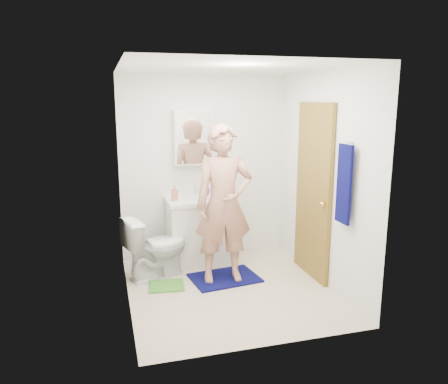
# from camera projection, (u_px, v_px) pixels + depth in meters

# --- Properties ---
(floor) EXTENTS (2.20, 2.40, 0.02)m
(floor) POSITION_uv_depth(u_px,v_px,m) (229.00, 290.00, 4.89)
(floor) COLOR beige
(floor) RESTS_ON ground
(ceiling) EXTENTS (2.20, 2.40, 0.02)m
(ceiling) POSITION_uv_depth(u_px,v_px,m) (230.00, 66.00, 4.39)
(ceiling) COLOR white
(ceiling) RESTS_ON ground
(wall_back) EXTENTS (2.20, 0.02, 2.40)m
(wall_back) POSITION_uv_depth(u_px,v_px,m) (204.00, 167.00, 5.78)
(wall_back) COLOR white
(wall_back) RESTS_ON ground
(wall_front) EXTENTS (2.20, 0.02, 2.40)m
(wall_front) POSITION_uv_depth(u_px,v_px,m) (272.00, 212.00, 3.50)
(wall_front) COLOR white
(wall_front) RESTS_ON ground
(wall_left) EXTENTS (0.02, 2.40, 2.40)m
(wall_left) POSITION_uv_depth(u_px,v_px,m) (123.00, 190.00, 4.35)
(wall_left) COLOR white
(wall_left) RESTS_ON ground
(wall_right) EXTENTS (0.02, 2.40, 2.40)m
(wall_right) POSITION_uv_depth(u_px,v_px,m) (323.00, 179.00, 4.93)
(wall_right) COLOR white
(wall_right) RESTS_ON ground
(vanity_cabinet) EXTENTS (0.75, 0.55, 0.80)m
(vanity_cabinet) POSITION_uv_depth(u_px,v_px,m) (198.00, 232.00, 5.63)
(vanity_cabinet) COLOR white
(vanity_cabinet) RESTS_ON floor
(countertop) EXTENTS (0.79, 0.59, 0.05)m
(countertop) POSITION_uv_depth(u_px,v_px,m) (198.00, 200.00, 5.54)
(countertop) COLOR white
(countertop) RESTS_ON vanity_cabinet
(sink_basin) EXTENTS (0.40, 0.40, 0.03)m
(sink_basin) POSITION_uv_depth(u_px,v_px,m) (198.00, 199.00, 5.54)
(sink_basin) COLOR white
(sink_basin) RESTS_ON countertop
(faucet) EXTENTS (0.03, 0.03, 0.12)m
(faucet) POSITION_uv_depth(u_px,v_px,m) (195.00, 191.00, 5.69)
(faucet) COLOR silver
(faucet) RESTS_ON countertop
(medicine_cabinet) EXTENTS (0.50, 0.12, 0.70)m
(medicine_cabinet) POSITION_uv_depth(u_px,v_px,m) (193.00, 138.00, 5.59)
(medicine_cabinet) COLOR white
(medicine_cabinet) RESTS_ON wall_back
(mirror_panel) EXTENTS (0.46, 0.01, 0.66)m
(mirror_panel) POSITION_uv_depth(u_px,v_px,m) (194.00, 138.00, 5.53)
(mirror_panel) COLOR white
(mirror_panel) RESTS_ON wall_back
(door) EXTENTS (0.05, 0.80, 2.05)m
(door) POSITION_uv_depth(u_px,v_px,m) (313.00, 192.00, 5.10)
(door) COLOR olive
(door) RESTS_ON ground
(door_knob) EXTENTS (0.07, 0.07, 0.07)m
(door_knob) POSITION_uv_depth(u_px,v_px,m) (323.00, 204.00, 4.80)
(door_knob) COLOR gold
(door_knob) RESTS_ON door
(towel) EXTENTS (0.03, 0.24, 0.80)m
(towel) POSITION_uv_depth(u_px,v_px,m) (344.00, 184.00, 4.36)
(towel) COLOR #070948
(towel) RESTS_ON wall_right
(towel_hook) EXTENTS (0.06, 0.02, 0.02)m
(towel_hook) POSITION_uv_depth(u_px,v_px,m) (350.00, 142.00, 4.29)
(towel_hook) COLOR silver
(towel_hook) RESTS_ON wall_right
(toilet) EXTENTS (0.83, 0.62, 0.75)m
(toilet) POSITION_uv_depth(u_px,v_px,m) (156.00, 247.00, 5.15)
(toilet) COLOR white
(toilet) RESTS_ON floor
(bath_mat) EXTENTS (0.84, 0.65, 0.02)m
(bath_mat) POSITION_uv_depth(u_px,v_px,m) (225.00, 278.00, 5.16)
(bath_mat) COLOR #070948
(bath_mat) RESTS_ON floor
(green_rug) EXTENTS (0.43, 0.38, 0.02)m
(green_rug) POSITION_uv_depth(u_px,v_px,m) (166.00, 286.00, 4.95)
(green_rug) COLOR #479331
(green_rug) RESTS_ON floor
(soap_dispenser) EXTENTS (0.10, 0.10, 0.19)m
(soap_dispenser) POSITION_uv_depth(u_px,v_px,m) (174.00, 193.00, 5.41)
(soap_dispenser) COLOR #BB6757
(soap_dispenser) RESTS_ON countertop
(toothbrush_cup) EXTENTS (0.13, 0.13, 0.09)m
(toothbrush_cup) POSITION_uv_depth(u_px,v_px,m) (205.00, 192.00, 5.69)
(toothbrush_cup) COLOR #853D86
(toothbrush_cup) RESTS_ON countertop
(man) EXTENTS (0.68, 0.47, 1.80)m
(man) POSITION_uv_depth(u_px,v_px,m) (224.00, 204.00, 4.92)
(man) COLOR tan
(man) RESTS_ON bath_mat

